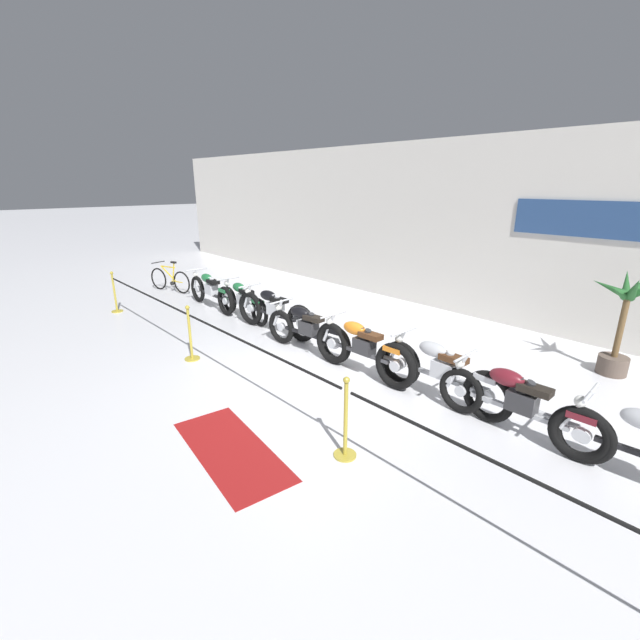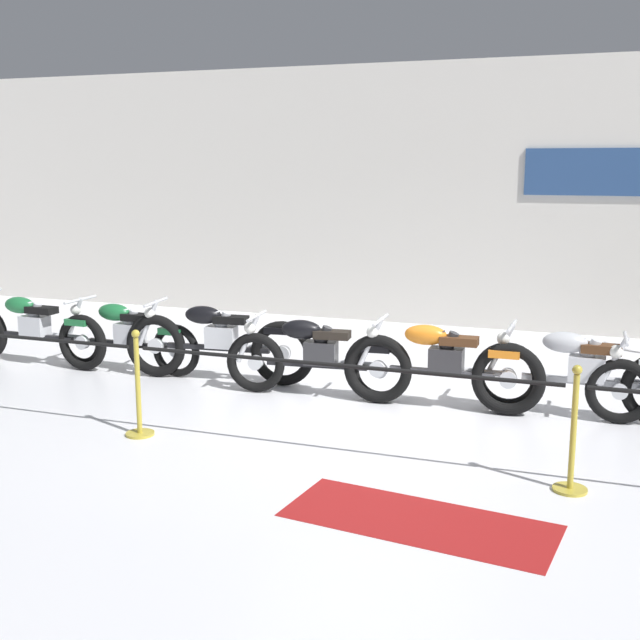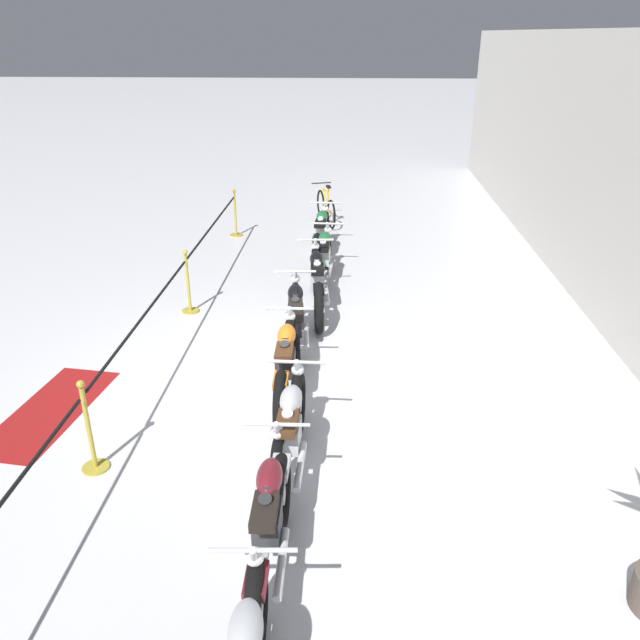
# 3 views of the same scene
# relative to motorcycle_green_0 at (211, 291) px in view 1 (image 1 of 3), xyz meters

# --- Properties ---
(ground_plane) EXTENTS (120.00, 120.00, 0.00)m
(ground_plane) POSITION_rel_motorcycle_green_0_xyz_m (4.79, -0.59, -0.47)
(ground_plane) COLOR silver
(back_wall) EXTENTS (28.00, 0.29, 4.20)m
(back_wall) POSITION_rel_motorcycle_green_0_xyz_m (4.80, 4.54, 1.63)
(back_wall) COLOR silver
(back_wall) RESTS_ON ground
(motorcycle_green_0) EXTENTS (2.35, 0.62, 0.94)m
(motorcycle_green_0) POSITION_rel_motorcycle_green_0_xyz_m (0.00, 0.00, 0.00)
(motorcycle_green_0) COLOR black
(motorcycle_green_0) RESTS_ON ground
(motorcycle_green_1) EXTENTS (2.12, 0.62, 0.91)m
(motorcycle_green_1) POSITION_rel_motorcycle_green_0_xyz_m (1.37, 0.13, -0.01)
(motorcycle_green_1) COLOR black
(motorcycle_green_1) RESTS_ON ground
(motorcycle_black_2) EXTENTS (2.44, 0.62, 0.97)m
(motorcycle_black_2) POSITION_rel_motorcycle_green_0_xyz_m (2.68, 0.08, 0.01)
(motorcycle_black_2) COLOR black
(motorcycle_black_2) RESTS_ON ground
(motorcycle_black_3) EXTENTS (2.17, 0.62, 0.93)m
(motorcycle_black_3) POSITION_rel_motorcycle_green_0_xyz_m (4.04, -0.14, -0.01)
(motorcycle_black_3) COLOR black
(motorcycle_black_3) RESTS_ON ground
(motorcycle_orange_4) EXTENTS (2.19, 0.62, 0.97)m
(motorcycle_orange_4) POSITION_rel_motorcycle_green_0_xyz_m (5.47, -0.12, 0.01)
(motorcycle_orange_4) COLOR black
(motorcycle_orange_4) RESTS_ON ground
(motorcycle_silver_5) EXTENTS (2.25, 0.62, 0.95)m
(motorcycle_silver_5) POSITION_rel_motorcycle_green_0_xyz_m (6.89, 0.06, -0.00)
(motorcycle_silver_5) COLOR black
(motorcycle_silver_5) RESTS_ON ground
(motorcycle_maroon_6) EXTENTS (2.26, 0.62, 0.92)m
(motorcycle_maroon_6) POSITION_rel_motorcycle_green_0_xyz_m (8.06, 0.01, -0.01)
(motorcycle_maroon_6) COLOR black
(motorcycle_maroon_6) RESTS_ON ground
(bicycle) EXTENTS (1.63, 0.63, 0.94)m
(bicycle) POSITION_rel_motorcycle_green_0_xyz_m (-2.48, -0.02, -0.11)
(bicycle) COLOR black
(bicycle) RESTS_ON ground
(potted_palm_left_of_row) EXTENTS (1.13, 1.06, 1.86)m
(potted_palm_left_of_row) POSITION_rel_motorcycle_green_0_xyz_m (8.37, 3.13, 0.46)
(potted_palm_left_of_row) COLOR brown
(potted_palm_left_of_row) RESTS_ON ground
(stanchion_far_left) EXTENTS (12.38, 0.28, 1.05)m
(stanchion_far_left) POSITION_rel_motorcycle_green_0_xyz_m (3.35, -1.98, 0.28)
(stanchion_far_left) COLOR gold
(stanchion_far_left) RESTS_ON ground
(stanchion_mid_left) EXTENTS (0.28, 0.28, 1.05)m
(stanchion_mid_left) POSITION_rel_motorcycle_green_0_xyz_m (2.88, -1.98, -0.11)
(stanchion_mid_left) COLOR gold
(stanchion_mid_left) RESTS_ON ground
(stanchion_mid_right) EXTENTS (0.28, 0.28, 1.05)m
(stanchion_mid_right) POSITION_rel_motorcycle_green_0_xyz_m (6.91, -1.98, -0.11)
(stanchion_mid_right) COLOR gold
(stanchion_mid_right) RESTS_ON ground
(floor_banner) EXTENTS (2.10, 1.05, 0.01)m
(floor_banner) POSITION_rel_motorcycle_green_0_xyz_m (5.88, -2.95, -0.47)
(floor_banner) COLOR maroon
(floor_banner) RESTS_ON ground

